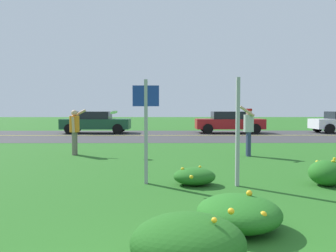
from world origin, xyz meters
name	(u,v)px	position (x,y,z in m)	size (l,w,h in m)	color
ground_plane	(178,157)	(0.00, 9.51, 0.00)	(120.00, 120.00, 0.00)	#26601E
highway_strip	(172,135)	(0.00, 19.02, 0.00)	(120.00, 9.57, 0.01)	#38383A
highway_center_stripe	(172,135)	(0.00, 19.02, 0.01)	(120.00, 0.16, 0.00)	yellow
daylily_clump_mid_right	(239,213)	(0.53, 2.48, 0.22)	(1.12, 1.20, 0.51)	#23661E
daylily_clump_mid_center	(194,176)	(0.17, 5.18, 0.18)	(0.89, 0.75, 0.38)	#23661E
daylily_clump_near_camera	(327,173)	(2.94, 5.10, 0.27)	(0.73, 0.77, 0.56)	#23661E
daylily_clump_front_right	(188,243)	(-0.22, 1.32, 0.28)	(1.15, 1.04, 0.58)	#1E5619
sign_post_near_path	(146,120)	(-0.85, 5.33, 1.36)	(0.56, 0.10, 2.23)	#93969B
sign_post_by_roadside	(238,132)	(1.05, 5.07, 1.13)	(0.07, 0.10, 2.25)	#93969B
person_thrower_orange_shirt	(75,128)	(-3.60, 10.05, 0.94)	(0.54, 0.50, 1.61)	orange
person_catcher_red_cap_gray_shirt	(249,127)	(2.40, 9.67, 0.99)	(0.53, 0.50, 1.72)	#B2B2B7
frisbee_white	(114,112)	(-2.21, 9.92, 1.49)	(0.28, 0.26, 0.17)	white
car_dark_green_center_left	(96,122)	(-5.07, 21.17, 0.74)	(4.50, 2.00, 1.45)	#194C2D
car_red_center_right	(229,122)	(3.88, 21.17, 0.74)	(4.50, 2.00, 1.45)	maroon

